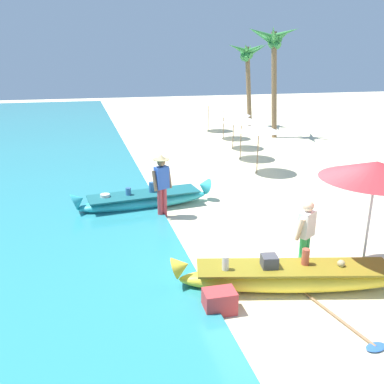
% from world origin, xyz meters
% --- Properties ---
extents(ground_plane, '(80.00, 80.00, 0.00)m').
position_xyz_m(ground_plane, '(0.00, 0.00, 0.00)').
color(ground_plane, beige).
extents(boat_yellow_foreground, '(4.58, 1.73, 0.79)m').
position_xyz_m(boat_yellow_foreground, '(-0.09, -1.23, 0.27)').
color(boat_yellow_foreground, yellow).
rests_on(boat_yellow_foreground, ground).
extents(boat_cyan_midground, '(4.18, 1.22, 0.76)m').
position_xyz_m(boat_cyan_midground, '(-2.11, 3.89, 0.26)').
color(boat_cyan_midground, '#33B2BC').
rests_on(boat_cyan_midground, ground).
extents(person_vendor_hatted, '(0.59, 0.44, 1.77)m').
position_xyz_m(person_vendor_hatted, '(-1.74, 3.05, 1.02)').
color(person_vendor_hatted, '#B2383D').
rests_on(person_vendor_hatted, ground).
extents(person_tourist_customer, '(0.57, 0.44, 1.53)m').
position_xyz_m(person_tourist_customer, '(0.46, -0.65, 0.86)').
color(person_tourist_customer, green).
rests_on(person_tourist_customer, ground).
extents(patio_umbrella_large, '(2.05, 2.05, 2.37)m').
position_xyz_m(patio_umbrella_large, '(1.50, -1.14, 2.19)').
color(patio_umbrella_large, '#B7B7BC').
rests_on(patio_umbrella_large, ground).
extents(parasol_row_0, '(1.60, 1.60, 1.91)m').
position_xyz_m(parasol_row_0, '(2.63, 6.58, 1.75)').
color(parasol_row_0, '#8E6B47').
rests_on(parasol_row_0, ground).
extents(parasol_row_1, '(1.60, 1.60, 1.91)m').
position_xyz_m(parasol_row_1, '(2.86, 8.90, 1.75)').
color(parasol_row_1, '#8E6B47').
rests_on(parasol_row_1, ground).
extents(parasol_row_2, '(1.60, 1.60, 1.91)m').
position_xyz_m(parasol_row_2, '(3.34, 11.08, 1.75)').
color(parasol_row_2, '#8E6B47').
rests_on(parasol_row_2, ground).
extents(parasol_row_3, '(1.60, 1.60, 1.91)m').
position_xyz_m(parasol_row_3, '(3.72, 13.57, 1.75)').
color(parasol_row_3, '#8E6B47').
rests_on(parasol_row_3, ground).
extents(parasol_row_4, '(1.60, 1.60, 1.91)m').
position_xyz_m(parasol_row_4, '(3.66, 16.18, 1.75)').
color(parasol_row_4, '#8E6B47').
rests_on(parasol_row_4, ground).
extents(palm_tree_tall_inland, '(2.79, 2.72, 5.21)m').
position_xyz_m(palm_tree_tall_inland, '(6.50, 17.26, 4.20)').
color(palm_tree_tall_inland, brown).
rests_on(palm_tree_tall_inland, ground).
extents(palm_tree_leaning_seaward, '(2.63, 2.87, 5.84)m').
position_xyz_m(palm_tree_leaning_seaward, '(6.22, 13.23, 4.71)').
color(palm_tree_leaning_seaward, brown).
rests_on(palm_tree_leaning_seaward, ground).
extents(cooler_box, '(0.57, 0.40, 0.41)m').
position_xyz_m(cooler_box, '(-1.66, -1.55, 0.20)').
color(cooler_box, '#C63838').
rests_on(cooler_box, ground).
extents(paddle, '(0.50, 1.83, 0.05)m').
position_xyz_m(paddle, '(0.23, -2.50, 0.03)').
color(paddle, '#8E6B47').
rests_on(paddle, ground).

